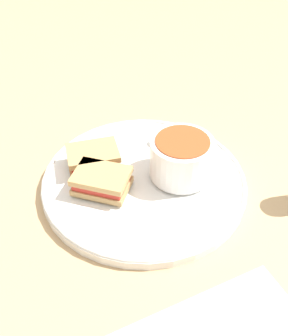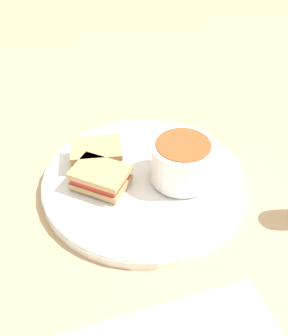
# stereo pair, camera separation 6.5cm
# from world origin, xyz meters

# --- Properties ---
(ground_plane) EXTENTS (2.40, 2.40, 0.00)m
(ground_plane) POSITION_xyz_m (0.00, 0.00, 0.00)
(ground_plane) COLOR tan
(plate) EXTENTS (0.34, 0.34, 0.02)m
(plate) POSITION_xyz_m (0.00, 0.00, 0.01)
(plate) COLOR white
(plate) RESTS_ON ground_plane
(soup_bowl) EXTENTS (0.10, 0.10, 0.07)m
(soup_bowl) POSITION_xyz_m (0.01, 0.06, 0.05)
(soup_bowl) COLOR white
(soup_bowl) RESTS_ON plate
(spoon) EXTENTS (0.09, 0.09, 0.01)m
(spoon) POSITION_xyz_m (-0.08, 0.05, 0.02)
(spoon) COLOR silver
(spoon) RESTS_ON plate
(sandwich_half_near) EXTENTS (0.06, 0.09, 0.03)m
(sandwich_half_near) POSITION_xyz_m (-0.05, -0.08, 0.04)
(sandwich_half_near) COLOR tan
(sandwich_half_near) RESTS_ON plate
(sandwich_half_far) EXTENTS (0.10, 0.11, 0.03)m
(sandwich_half_far) POSITION_xyz_m (0.01, -0.07, 0.04)
(sandwich_half_far) COLOR tan
(sandwich_half_far) RESTS_ON plate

